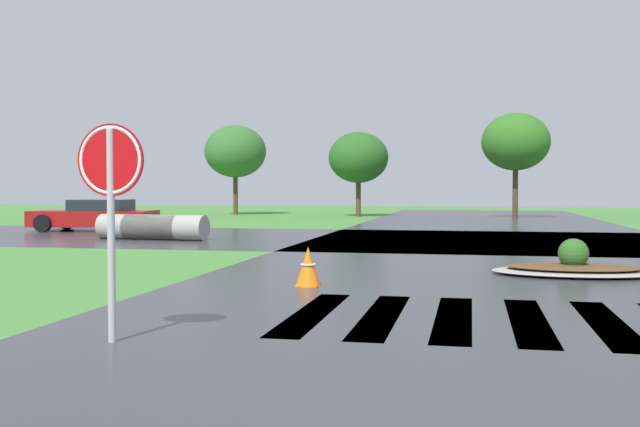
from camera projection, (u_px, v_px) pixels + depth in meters
asphalt_roadway at (510, 278)px, 13.28m from camera, size 11.21×80.00×0.01m
asphalt_cross_road at (494, 241)px, 22.54m from camera, size 90.00×10.09×0.01m
crosswalk_stripes at (529, 320)px, 9.02m from camera, size 5.85×3.37×0.01m
stop_sign at (111, 181)px, 7.70m from camera, size 0.76×0.08×2.29m
median_island at (573, 267)px, 13.74m from camera, size 2.97×1.73×0.68m
car_dark_suv at (95, 216)px, 27.73m from camera, size 4.64×2.52×1.18m
drainage_pipe_stack at (152, 227)px, 23.04m from camera, size 3.67×1.16×0.78m
traffic_cone at (308, 267)px, 12.17m from camera, size 0.42×0.42×0.65m
background_treeline at (495, 148)px, 40.06m from camera, size 35.42×5.97×5.53m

